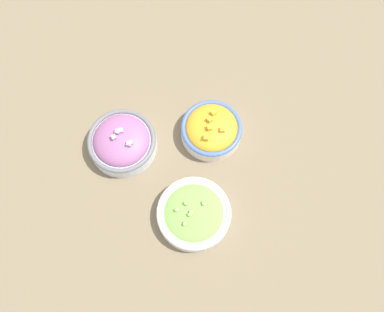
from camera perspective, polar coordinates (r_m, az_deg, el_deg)
The scene contains 4 objects.
ground_plane at distance 1.07m, azimuth 0.00°, elevation -0.55°, with size 3.00×3.00×0.00m, color #75664C.
bowl_squash at distance 1.07m, azimuth 2.61°, elevation 3.58°, with size 0.15×0.15×0.07m.
bowl_red_onion at distance 1.07m, azimuth -9.32°, elevation 1.88°, with size 0.17×0.17×0.08m.
bowl_lettuce at distance 1.01m, azimuth 0.25°, elevation -7.68°, with size 0.17×0.17×0.06m.
Camera 1 is at (-0.11, 0.34, 1.01)m, focal length 40.00 mm.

